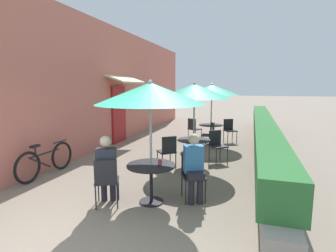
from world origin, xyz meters
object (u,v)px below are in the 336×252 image
Objects in this scene: patio_table_mid at (194,146)px; patio_umbrella_far at (212,90)px; patio_table_near at (151,174)px; bicycle_leaning at (46,161)px; coffee_cup_far at (212,124)px; cafe_chair_mid_left at (217,143)px; cafe_chair_far_right at (194,128)px; cafe_chair_near_left at (193,172)px; seated_patron_near_left at (194,165)px; cafe_chair_far_back at (210,133)px; cafe_chair_near_right at (107,178)px; patio_umbrella_near at (150,94)px; coffee_cup_mid at (196,139)px; seated_patron_near_right at (107,167)px; patio_umbrella_mid at (194,91)px; cafe_chair_mid_right at (168,150)px; cafe_chair_far_left at (229,129)px; coffee_cup_near at (160,162)px; patio_table_far at (211,129)px.

patio_umbrella_far reaches higher than patio_table_mid.
patio_table_near is 0.49× the size of bicycle_leaning.
coffee_cup_far is at bearing 88.69° from patio_table_mid.
cafe_chair_mid_left is 0.40× the size of patio_umbrella_far.
cafe_chair_far_right is (-1.23, 2.60, 0.00)m from cafe_chair_mid_left.
bicycle_leaning is at bearing -124.37° from coffee_cup_far.
patio_umbrella_far is at bearing 124.73° from coffee_cup_far.
bicycle_leaning is (-3.55, 0.18, -0.15)m from cafe_chair_near_left.
seated_patron_near_left is at bearing -77.54° from patio_table_mid.
cafe_chair_near_right is at bearing 167.45° from cafe_chair_far_back.
cafe_chair_near_right is (-0.67, -0.40, -1.45)m from patio_umbrella_near.
coffee_cup_mid is (0.34, 2.33, -1.22)m from patio_umbrella_near.
seated_patron_near_left is at bearing -2.61° from seated_patron_near_right.
patio_table_near is 1.00× the size of cafe_chair_near_left.
patio_umbrella_mid is 3.05m from coffee_cup_far.
patio_umbrella_near reaches higher than cafe_chair_mid_right.
cafe_chair_far_right is at bearing 61.88° from seated_patron_near_right.
bicycle_leaning is at bearing -149.18° from patio_umbrella_mid.
seated_patron_near_right is 1.44× the size of cafe_chair_far_left.
cafe_chair_near_left is at bearing -176.49° from cafe_chair_far_back.
seated_patron_near_left is (0.72, 0.30, -1.28)m from patio_umbrella_near.
cafe_chair_near_left is at bearing -85.34° from patio_umbrella_far.
patio_table_near is 1.00× the size of cafe_chair_mid_left.
cafe_chair_far_left reaches higher than coffee_cup_near.
cafe_chair_mid_right is at bearing -134.12° from patio_table_mid.
cafe_chair_near_right is at bearing -107.67° from patio_table_mid.
cafe_chair_mid_right is at bearing 99.07° from patio_table_near.
coffee_cup_near is at bearing 26.67° from patio_table_near.
cafe_chair_far_back is (0.36, 4.52, -1.45)m from patio_umbrella_near.
seated_patron_near_right is 5.92m from cafe_chair_far_right.
patio_umbrella_mid is (-0.47, 2.15, 1.28)m from seated_patron_near_left.
patio_umbrella_mid is 1.00× the size of patio_umbrella_far.
cafe_chair_near_left and cafe_chair_far_left have the same top height.
seated_patron_near_right is 6.28m from cafe_chair_far_left.
cafe_chair_near_left is at bearing -78.23° from patio_umbrella_mid.
coffee_cup_near is 2.67m from patio_umbrella_mid.
patio_umbrella_far reaches higher than cafe_chair_near_right.
patio_table_far is (0.03, 2.85, -1.43)m from patio_umbrella_mid.
seated_patron_near_right is at bearing -109.17° from patio_table_mid.
patio_umbrella_far is (0.27, 5.30, 0.00)m from patio_umbrella_near.
cafe_chair_mid_right is 3.75m from patio_umbrella_far.
seated_patron_near_left is 1.44× the size of cafe_chair_mid_right.
cafe_chair_far_back is (0.36, 4.52, -0.02)m from patio_table_near.
patio_umbrella_near is at bearing 35.14° from cafe_chair_mid_left.
cafe_chair_mid_right reaches higher than coffee_cup_near.
coffee_cup_near is (-0.52, -0.33, 0.23)m from cafe_chair_near_left.
cafe_chair_far_right is at bearing 154.12° from coffee_cup_far.
patio_umbrella_far is at bearing 87.10° from patio_umbrella_near.
seated_patron_near_right is 1.44× the size of cafe_chair_mid_left.
seated_patron_near_right is 2.84m from coffee_cup_mid.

